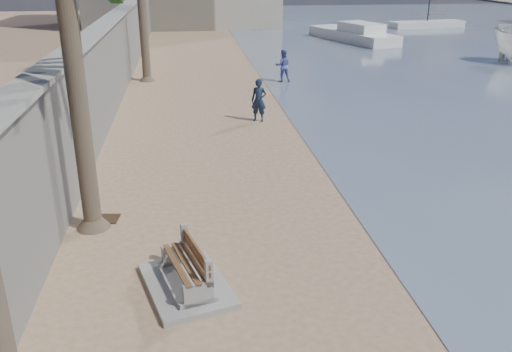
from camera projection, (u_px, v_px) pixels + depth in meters
seawall at (113, 62)px, 23.92m from camera, size 0.45×70.00×3.50m
wall_cap at (109, 20)px, 23.26m from camera, size 0.80×70.00×0.12m
bench_far at (186, 270)px, 10.35m from camera, size 1.97×2.43×0.89m
person_a at (259, 97)px, 21.10m from camera, size 0.82×0.69×1.91m
person_b at (283, 64)px, 28.13m from camera, size 0.91×0.72×1.86m
yacht_far at (352, 36)px, 43.05m from camera, size 5.22×9.60×1.50m
sailboat_west at (427, 24)px, 51.67m from camera, size 7.37×2.80×10.76m
debris_c at (105, 219)px, 13.27m from camera, size 0.72×0.61×0.03m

